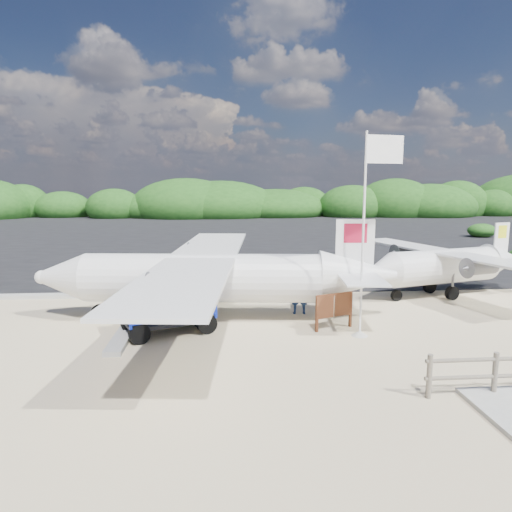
{
  "coord_description": "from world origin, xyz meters",
  "views": [
    {
      "loc": [
        -1.52,
        -14.08,
        4.62
      ],
      "look_at": [
        0.07,
        5.84,
        1.52
      ],
      "focal_mm": 32.0,
      "sensor_mm": 36.0,
      "label": 1
    }
  ],
  "objects_px": {
    "baggage_cart": "(169,333)",
    "crew_b": "(268,273)",
    "flagpole": "(359,336)",
    "aircraft_large": "(389,243)",
    "aircraft_small": "(127,235)",
    "signboard": "(334,329)",
    "crew_a": "(299,288)"
  },
  "relations": [
    {
      "from": "baggage_cart",
      "to": "flagpole",
      "type": "relative_size",
      "value": 0.48
    },
    {
      "from": "signboard",
      "to": "crew_a",
      "type": "distance_m",
      "value": 2.28
    },
    {
      "from": "baggage_cart",
      "to": "crew_b",
      "type": "bearing_deg",
      "value": 33.92
    },
    {
      "from": "crew_b",
      "to": "baggage_cart",
      "type": "bearing_deg",
      "value": 31.75
    },
    {
      "from": "crew_b",
      "to": "aircraft_small",
      "type": "relative_size",
      "value": 0.2
    },
    {
      "from": "crew_b",
      "to": "flagpole",
      "type": "bearing_deg",
      "value": 84.72
    },
    {
      "from": "crew_b",
      "to": "aircraft_large",
      "type": "xyz_separation_m",
      "value": [
        11.6,
        16.03,
        -0.8
      ]
    },
    {
      "from": "baggage_cart",
      "to": "flagpole",
      "type": "xyz_separation_m",
      "value": [
        5.93,
        -0.74,
        0.0
      ]
    },
    {
      "from": "crew_a",
      "to": "crew_b",
      "type": "height_order",
      "value": "crew_a"
    },
    {
      "from": "aircraft_large",
      "to": "aircraft_small",
      "type": "relative_size",
      "value": 1.86
    },
    {
      "from": "flagpole",
      "to": "aircraft_large",
      "type": "height_order",
      "value": "flagpole"
    },
    {
      "from": "flagpole",
      "to": "aircraft_large",
      "type": "distance_m",
      "value": 24.25
    },
    {
      "from": "crew_b",
      "to": "aircraft_large",
      "type": "height_order",
      "value": "aircraft_large"
    },
    {
      "from": "flagpole",
      "to": "crew_b",
      "type": "xyz_separation_m",
      "value": [
        -2.21,
        6.32,
        0.8
      ]
    },
    {
      "from": "baggage_cart",
      "to": "signboard",
      "type": "height_order",
      "value": "baggage_cart"
    },
    {
      "from": "aircraft_small",
      "to": "flagpole",
      "type": "bearing_deg",
      "value": 97.36
    },
    {
      "from": "aircraft_small",
      "to": "crew_b",
      "type": "bearing_deg",
      "value": 98.38
    },
    {
      "from": "aircraft_large",
      "to": "aircraft_small",
      "type": "distance_m",
      "value": 23.81
    },
    {
      "from": "signboard",
      "to": "aircraft_large",
      "type": "xyz_separation_m",
      "value": [
        10.03,
        21.65,
        0.0
      ]
    },
    {
      "from": "signboard",
      "to": "aircraft_small",
      "type": "bearing_deg",
      "value": 91.74
    },
    {
      "from": "baggage_cart",
      "to": "crew_a",
      "type": "bearing_deg",
      "value": 0.25
    },
    {
      "from": "baggage_cart",
      "to": "signboard",
      "type": "distance_m",
      "value": 5.29
    },
    {
      "from": "crew_a",
      "to": "crew_b",
      "type": "bearing_deg",
      "value": -75.18
    },
    {
      "from": "baggage_cart",
      "to": "crew_b",
      "type": "height_order",
      "value": "crew_b"
    },
    {
      "from": "signboard",
      "to": "crew_b",
      "type": "height_order",
      "value": "crew_b"
    },
    {
      "from": "aircraft_small",
      "to": "crew_a",
      "type": "bearing_deg",
      "value": 96.78
    },
    {
      "from": "flagpole",
      "to": "aircraft_large",
      "type": "bearing_deg",
      "value": 67.21
    },
    {
      "from": "crew_a",
      "to": "aircraft_large",
      "type": "bearing_deg",
      "value": -115.49
    },
    {
      "from": "crew_b",
      "to": "aircraft_small",
      "type": "bearing_deg",
      "value": -90.24
    },
    {
      "from": "baggage_cart",
      "to": "flagpole",
      "type": "distance_m",
      "value": 5.98
    },
    {
      "from": "baggage_cart",
      "to": "crew_a",
      "type": "xyz_separation_m",
      "value": [
        4.48,
        1.87,
        0.95
      ]
    },
    {
      "from": "baggage_cart",
      "to": "crew_b",
      "type": "relative_size",
      "value": 1.86
    }
  ]
}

